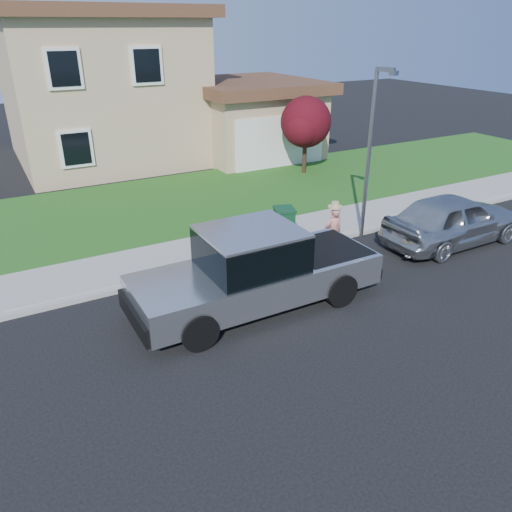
{
  "coord_description": "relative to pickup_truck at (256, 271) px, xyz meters",
  "views": [
    {
      "loc": [
        -5.54,
        -8.41,
        6.16
      ],
      "look_at": [
        -0.41,
        0.84,
        1.2
      ],
      "focal_mm": 35.0,
      "sensor_mm": 36.0,
      "label": 1
    }
  ],
  "objects": [
    {
      "name": "woman",
      "position": [
        3.25,
        1.33,
        -0.13
      ],
      "size": [
        0.57,
        0.41,
        1.68
      ],
      "rotation": [
        0.0,
        0.0,
        3.1
      ],
      "color": "#C2736A",
      "rests_on": "ground"
    },
    {
      "name": "pickup_truck",
      "position": [
        0.0,
        0.0,
        0.0
      ],
      "size": [
        6.04,
        2.32,
        1.98
      ],
      "rotation": [
        0.0,
        0.0,
        0.0
      ],
      "color": "black",
      "rests_on": "ground"
    },
    {
      "name": "curb",
      "position": [
        1.53,
        2.26,
        -0.86
      ],
      "size": [
        40.0,
        0.2,
        0.12
      ],
      "primitive_type": "cube",
      "color": "gray",
      "rests_on": "ground"
    },
    {
      "name": "lawn",
      "position": [
        1.53,
        7.86,
        -0.87
      ],
      "size": [
        40.0,
        7.0,
        0.1
      ],
      "primitive_type": "cube",
      "color": "#144815",
      "rests_on": "ground"
    },
    {
      "name": "sidewalk",
      "position": [
        1.53,
        3.36,
        -0.85
      ],
      "size": [
        40.0,
        2.0,
        0.15
      ],
      "primitive_type": "cube",
      "color": "gray",
      "rests_on": "ground"
    },
    {
      "name": "house",
      "position": [
        1.84,
        15.74,
        2.24
      ],
      "size": [
        14.0,
        11.3,
        6.85
      ],
      "color": "tan",
      "rests_on": "ground"
    },
    {
      "name": "trash_bin",
      "position": [
        2.61,
        2.92,
        -0.29
      ],
      "size": [
        0.76,
        0.82,
        0.96
      ],
      "rotation": [
        0.0,
        0.0,
        -0.31
      ],
      "color": "#0F3920",
      "rests_on": "sidewalk"
    },
    {
      "name": "sedan",
      "position": [
        7.03,
        0.36,
        -0.13
      ],
      "size": [
        4.65,
        1.88,
        1.58
      ],
      "primitive_type": "imported",
      "rotation": [
        0.0,
        0.0,
        1.57
      ],
      "color": "#AAACB1",
      "rests_on": "ground"
    },
    {
      "name": "street_lamp",
      "position": [
        5.02,
        2.06,
        1.97
      ],
      "size": [
        0.4,
        0.65,
        5.07
      ],
      "rotation": [
        0.0,
        0.0,
        0.39
      ],
      "color": "slate",
      "rests_on": "ground"
    },
    {
      "name": "ground",
      "position": [
        0.53,
        -0.64,
        -0.92
      ],
      "size": [
        80.0,
        80.0,
        0.0
      ],
      "primitive_type": "plane",
      "color": "black",
      "rests_on": "ground"
    },
    {
      "name": "ornamental_tree",
      "position": [
        7.42,
        8.92,
        1.29
      ],
      "size": [
        2.4,
        2.17,
        3.3
      ],
      "color": "black",
      "rests_on": "lawn"
    }
  ]
}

